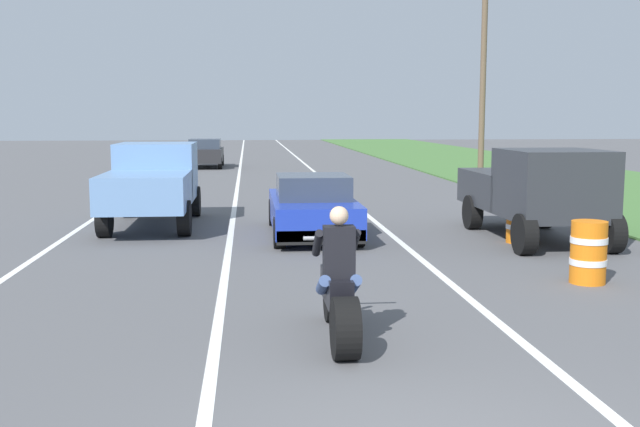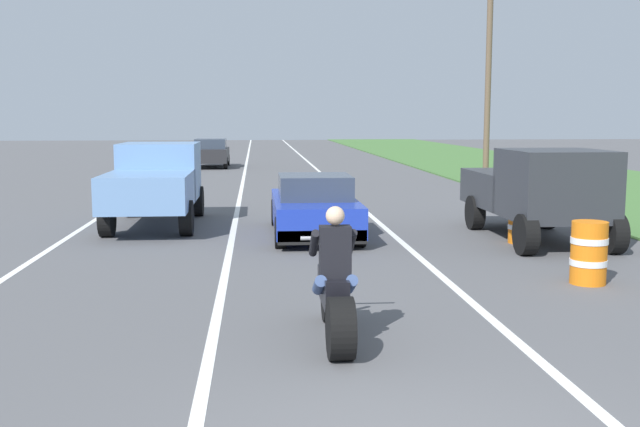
% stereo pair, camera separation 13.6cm
% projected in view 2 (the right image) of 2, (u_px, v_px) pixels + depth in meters
% --- Properties ---
extents(lane_stripe_left_solid, '(0.14, 120.00, 0.01)m').
position_uv_depth(lane_stripe_left_solid, '(131.00, 196.00, 24.79)').
color(lane_stripe_left_solid, white).
rests_on(lane_stripe_left_solid, ground).
extents(lane_stripe_right_solid, '(0.14, 120.00, 0.01)m').
position_uv_depth(lane_stripe_right_solid, '(346.00, 195.00, 25.40)').
color(lane_stripe_right_solid, white).
rests_on(lane_stripe_right_solid, ground).
extents(lane_stripe_centre_dashed, '(0.14, 120.00, 0.01)m').
position_uv_depth(lane_stripe_centre_dashed, '(240.00, 196.00, 25.10)').
color(lane_stripe_centre_dashed, white).
rests_on(lane_stripe_centre_dashed, ground).
extents(grass_verge_right, '(10.00, 120.00, 0.06)m').
position_uv_depth(grass_verge_right, '(631.00, 191.00, 26.26)').
color(grass_verge_right, '#477538').
rests_on(grass_verge_right, ground).
extents(motorcycle_with_rider, '(0.70, 2.21, 1.62)m').
position_uv_depth(motorcycle_with_rider, '(335.00, 293.00, 8.70)').
color(motorcycle_with_rider, black).
rests_on(motorcycle_with_rider, ground).
extents(sports_car_blue, '(1.84, 4.30, 1.37)m').
position_uv_depth(sports_car_blue, '(314.00, 208.00, 16.61)').
color(sports_car_blue, '#1E38B2').
rests_on(sports_car_blue, ground).
extents(pickup_truck_left_lane_light_blue, '(2.02, 4.80, 1.98)m').
position_uv_depth(pickup_truck_left_lane_light_blue, '(156.00, 180.00, 18.04)').
color(pickup_truck_left_lane_light_blue, '#6B93C6').
rests_on(pickup_truck_left_lane_light_blue, ground).
extents(pickup_truck_right_shoulder_dark_grey, '(2.02, 4.80, 1.98)m').
position_uv_depth(pickup_truck_right_shoulder_dark_grey, '(538.00, 189.00, 15.96)').
color(pickup_truck_right_shoulder_dark_grey, '#2D3035').
rests_on(pickup_truck_right_shoulder_dark_grey, ground).
extents(utility_pole_roadside, '(0.24, 0.24, 8.51)m').
position_uv_depth(utility_pole_roadside, '(488.00, 76.00, 30.02)').
color(utility_pole_roadside, brown).
rests_on(utility_pole_roadside, ground).
extents(construction_barrel_nearest, '(0.58, 0.58, 1.00)m').
position_uv_depth(construction_barrel_nearest, '(589.00, 252.00, 11.81)').
color(construction_barrel_nearest, orange).
rests_on(construction_barrel_nearest, ground).
extents(construction_barrel_mid, '(0.58, 0.58, 1.00)m').
position_uv_depth(construction_barrel_mid, '(522.00, 219.00, 15.64)').
color(construction_barrel_mid, orange).
rests_on(construction_barrel_mid, ground).
extents(distant_car_far_ahead, '(1.80, 4.00, 1.50)m').
position_uv_depth(distant_car_far_ahead, '(211.00, 153.00, 38.96)').
color(distant_car_far_ahead, '#262628').
rests_on(distant_car_far_ahead, ground).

